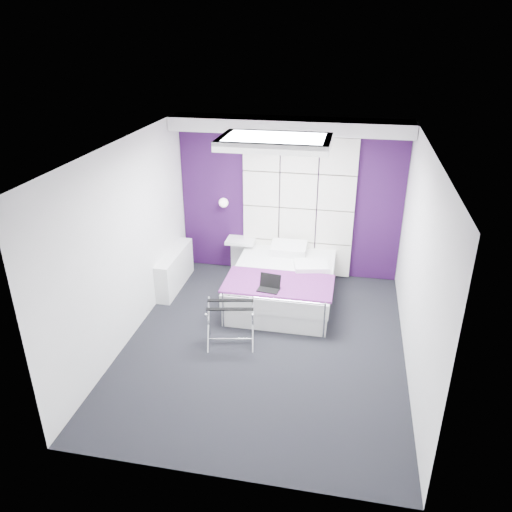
{
  "coord_description": "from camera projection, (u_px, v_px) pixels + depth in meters",
  "views": [
    {
      "loc": [
        0.95,
        -5.42,
        3.83
      ],
      "look_at": [
        -0.19,
        0.35,
        1.1
      ],
      "focal_mm": 35.0,
      "sensor_mm": 36.0,
      "label": 1
    }
  ],
  "objects": [
    {
      "name": "wall_left",
      "position": [
        127.0,
        243.0,
        6.37
      ],
      "size": [
        0.0,
        4.4,
        4.4
      ],
      "primitive_type": "plane",
      "rotation": [
        1.57,
        0.0,
        1.57
      ],
      "color": "white",
      "rests_on": "floor"
    },
    {
      "name": "headboard",
      "position": [
        298.0,
        208.0,
        7.99
      ],
      "size": [
        1.8,
        0.08,
        2.3
      ],
      "primitive_type": null,
      "color": "silver",
      "rests_on": "wall_back"
    },
    {
      "name": "laptop",
      "position": [
        269.0,
        286.0,
        6.87
      ],
      "size": [
        0.29,
        0.21,
        0.21
      ],
      "rotation": [
        0.0,
        0.0,
        -0.14
      ],
      "color": "black",
      "rests_on": "bed"
    },
    {
      "name": "soffit",
      "position": [
        289.0,
        125.0,
        7.29
      ],
      "size": [
        3.58,
        0.5,
        0.2
      ],
      "primitive_type": "cube",
      "color": "white",
      "rests_on": "wall_back"
    },
    {
      "name": "skylight",
      "position": [
        275.0,
        141.0,
        6.07
      ],
      "size": [
        1.36,
        0.86,
        0.12
      ],
      "primitive_type": null,
      "color": "white",
      "rests_on": "ceiling"
    },
    {
      "name": "bed",
      "position": [
        283.0,
        283.0,
        7.55
      ],
      "size": [
        1.54,
        1.86,
        0.66
      ],
      "color": "white",
      "rests_on": "floor"
    },
    {
      "name": "wall_right",
      "position": [
        419.0,
        267.0,
        5.74
      ],
      "size": [
        0.0,
        4.4,
        4.4
      ],
      "primitive_type": "plane",
      "rotation": [
        1.57,
        0.0,
        -1.57
      ],
      "color": "white",
      "rests_on": "floor"
    },
    {
      "name": "floor",
      "position": [
        265.0,
        343.0,
        6.6
      ],
      "size": [
        4.4,
        4.4,
        0.0
      ],
      "primitive_type": "plane",
      "color": "black",
      "rests_on": "ground"
    },
    {
      "name": "wall_back",
      "position": [
        289.0,
        198.0,
        8.02
      ],
      "size": [
        3.6,
        0.0,
        3.6
      ],
      "primitive_type": "plane",
      "rotation": [
        1.57,
        0.0,
        0.0
      ],
      "color": "white",
      "rests_on": "floor"
    },
    {
      "name": "nightstand",
      "position": [
        241.0,
        240.0,
        8.29
      ],
      "size": [
        0.47,
        0.37,
        0.05
      ],
      "primitive_type": "cube",
      "color": "white",
      "rests_on": "wall_back"
    },
    {
      "name": "accent_wall",
      "position": [
        289.0,
        199.0,
        8.01
      ],
      "size": [
        3.58,
        0.02,
        2.58
      ],
      "primitive_type": "cube",
      "color": "#2B0D39",
      "rests_on": "wall_back"
    },
    {
      "name": "wall_lamp",
      "position": [
        224.0,
        202.0,
        8.11
      ],
      "size": [
        0.15,
        0.15,
        0.15
      ],
      "primitive_type": "sphere",
      "color": "white",
      "rests_on": "wall_back"
    },
    {
      "name": "radiator",
      "position": [
        175.0,
        269.0,
        7.93
      ],
      "size": [
        0.22,
        1.2,
        0.6
      ],
      "primitive_type": "cube",
      "color": "white",
      "rests_on": "floor"
    },
    {
      "name": "luggage_rack",
      "position": [
        231.0,
        324.0,
        6.5
      ],
      "size": [
        0.6,
        0.44,
        0.59
      ],
      "rotation": [
        0.0,
        0.0,
        0.19
      ],
      "color": "silver",
      "rests_on": "floor"
    },
    {
      "name": "ceiling",
      "position": [
        266.0,
        148.0,
        5.51
      ],
      "size": [
        4.4,
        4.4,
        0.0
      ],
      "primitive_type": "plane",
      "rotation": [
        3.14,
        0.0,
        0.0
      ],
      "color": "white",
      "rests_on": "wall_back"
    }
  ]
}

